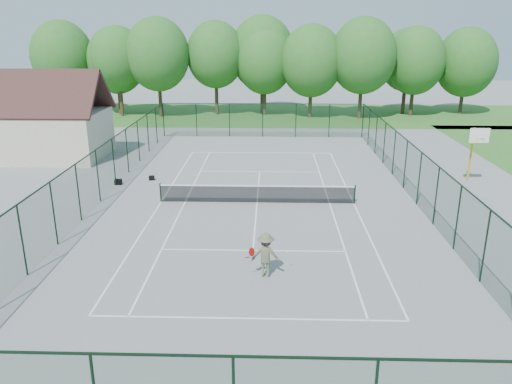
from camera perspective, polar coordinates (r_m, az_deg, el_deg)
ground at (r=28.36m, az=0.12°, el=-1.22°), size 140.00×140.00×0.00m
grass_far at (r=57.51m, az=0.96°, el=8.82°), size 80.00×16.00×0.01m
court_lines at (r=28.36m, az=0.12°, el=-1.22°), size 11.05×23.85×0.01m
tennis_net at (r=28.18m, az=0.12°, el=-0.12°), size 11.08×0.08×1.10m
fence_enclosure at (r=27.88m, az=0.12°, el=1.80°), size 18.05×36.05×3.02m
utility_building at (r=40.85m, az=-22.73°, el=7.95°), size 8.60×6.27×6.63m
tree_line_far at (r=56.83m, az=1.00°, el=14.79°), size 39.40×6.40×9.70m
basketball_goal at (r=34.04m, az=23.80°, el=5.03°), size 1.20×1.43×3.65m
sports_bag_a at (r=32.76m, az=-15.47°, el=1.12°), size 0.45×0.27×0.35m
sports_bag_b at (r=33.23m, az=-11.84°, el=1.59°), size 0.42×0.31×0.29m
tennis_player at (r=19.91m, az=1.12°, el=-7.21°), size 1.74×0.94×1.82m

